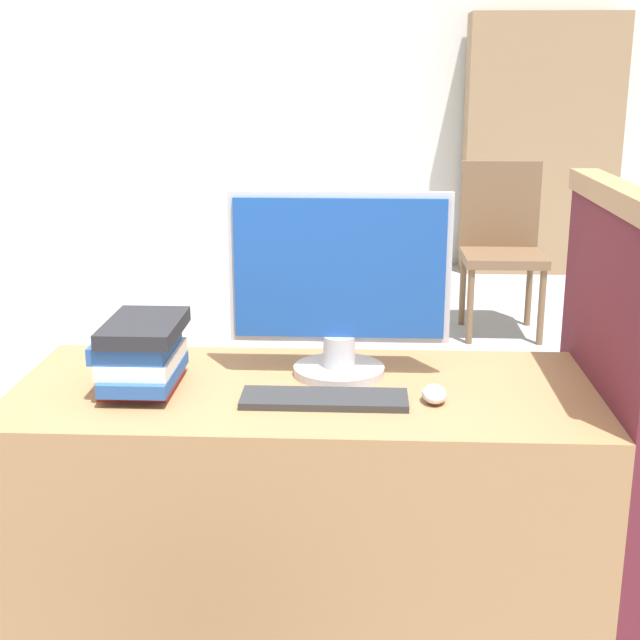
% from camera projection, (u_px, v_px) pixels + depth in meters
% --- Properties ---
extents(wall_back, '(12.00, 0.06, 2.80)m').
position_uv_depth(wall_back, '(347.00, 75.00, 6.53)').
color(wall_back, white).
rests_on(wall_back, ground_plane).
extents(desk, '(1.33, 0.59, 0.73)m').
position_uv_depth(desk, '(304.00, 530.00, 2.14)').
color(desk, '#9E7047').
rests_on(desk, ground_plane).
extents(carrel_divider, '(0.07, 0.69, 1.19)m').
position_uv_depth(carrel_divider, '(599.00, 435.00, 2.09)').
color(carrel_divider, '#5B1E28').
rests_on(carrel_divider, ground_plane).
extents(monitor, '(0.52, 0.22, 0.44)m').
position_uv_depth(monitor, '(339.00, 285.00, 2.07)').
color(monitor, '#B7B7BC').
rests_on(monitor, desk).
extents(keyboard, '(0.37, 0.12, 0.02)m').
position_uv_depth(keyboard, '(324.00, 399.00, 1.95)').
color(keyboard, '#2D2D2D').
rests_on(keyboard, desk).
extents(mouse, '(0.05, 0.08, 0.04)m').
position_uv_depth(mouse, '(434.00, 394.00, 1.95)').
color(mouse, silver).
rests_on(mouse, desk).
extents(book_stack, '(0.18, 0.28, 0.16)m').
position_uv_depth(book_stack, '(142.00, 354.00, 2.02)').
color(book_stack, '#B72D28').
rests_on(book_stack, desk).
extents(far_chair, '(0.44, 0.44, 0.95)m').
position_uv_depth(far_chair, '(501.00, 239.00, 4.95)').
color(far_chair, brown).
rests_on(far_chair, ground_plane).
extents(bookshelf_far, '(1.08, 0.32, 1.82)m').
position_uv_depth(bookshelf_far, '(540.00, 146.00, 6.37)').
color(bookshelf_far, '#9E7A56').
rests_on(bookshelf_far, ground_plane).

